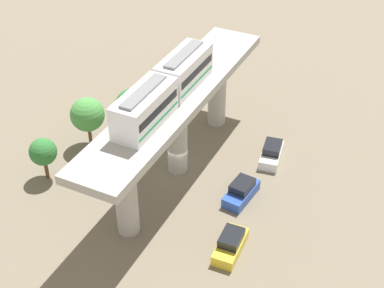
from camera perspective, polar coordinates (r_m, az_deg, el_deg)
ground_plane at (r=54.55m, az=-1.44°, el=-2.59°), size 120.00×120.00×0.00m
viaduct at (r=50.76m, az=-1.55°, el=3.05°), size 5.20×28.00×8.63m
train at (r=47.30m, az=-2.73°, el=5.66°), size 2.64×13.55×3.24m
parked_car_blue at (r=51.10m, az=5.04°, el=-4.83°), size 2.23×4.36×1.76m
parked_car_white at (r=55.92m, az=8.10°, el=-0.92°), size 2.46×4.44×1.76m
parked_car_yellow at (r=46.33m, az=3.94°, el=-10.12°), size 2.02×4.29×1.76m
tree_near_viaduct at (r=57.84m, az=-5.96°, el=3.82°), size 3.81×3.81×5.26m
tree_mid_lot at (r=53.55m, az=-14.90°, el=-0.80°), size 2.60×2.60×4.33m
tree_far_corner at (r=56.57m, az=-10.59°, el=2.94°), size 3.44×3.44×5.44m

